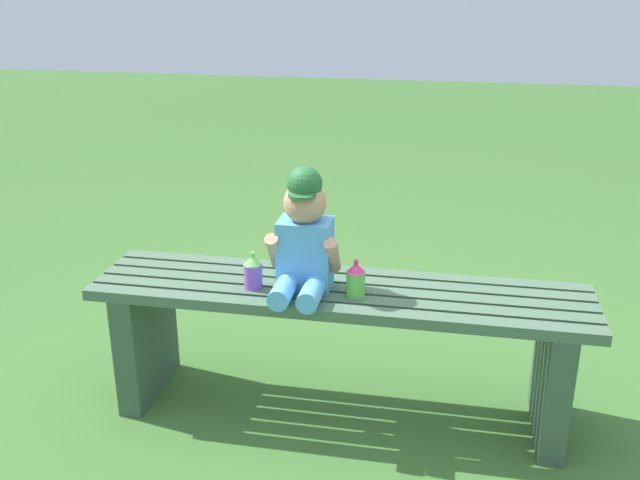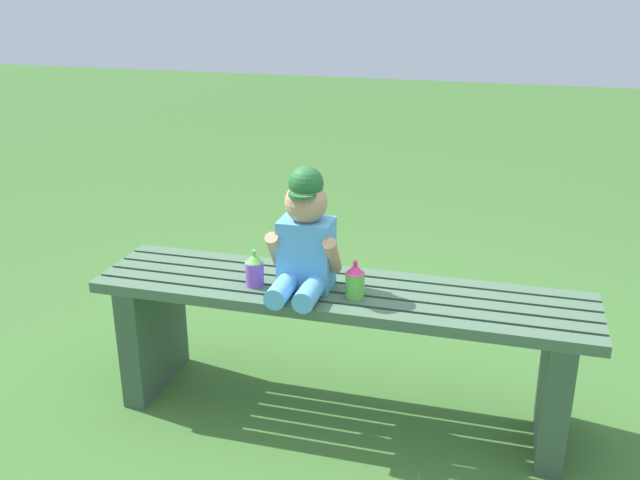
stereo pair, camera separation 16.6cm
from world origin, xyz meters
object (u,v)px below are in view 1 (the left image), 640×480
Objects in this scene: sippy_cup_right at (356,279)px; sippy_cup_left at (253,271)px; park_bench at (339,330)px; child_figure at (304,238)px.

sippy_cup_left is at bearing 180.00° from sippy_cup_right.
sippy_cup_right is at bearing -42.76° from park_bench.
sippy_cup_left and sippy_cup_right have the same top height.
child_figure reaches higher than sippy_cup_left.
sippy_cup_right is (0.34, 0.00, 0.00)m from sippy_cup_left.
sippy_cup_left is (-0.28, -0.06, 0.21)m from park_bench.
sippy_cup_right is (0.06, -0.06, 0.21)m from park_bench.
child_figure is at bearing 8.08° from sippy_cup_left.
child_figure is (-0.11, -0.03, 0.33)m from park_bench.
child_figure is 0.20m from sippy_cup_left.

